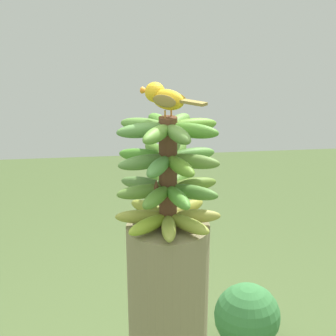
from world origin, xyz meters
name	(u,v)px	position (x,y,z in m)	size (l,w,h in m)	color
banana_bunch	(168,174)	(0.00, 0.00, 1.22)	(0.32, 0.32, 0.34)	brown
perched_bird	(164,97)	(0.01, -0.01, 1.45)	(0.17, 0.18, 0.09)	#C68933
tropical_shrub	(247,316)	(-0.47, -0.70, 0.20)	(0.33, 0.33, 0.37)	brown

